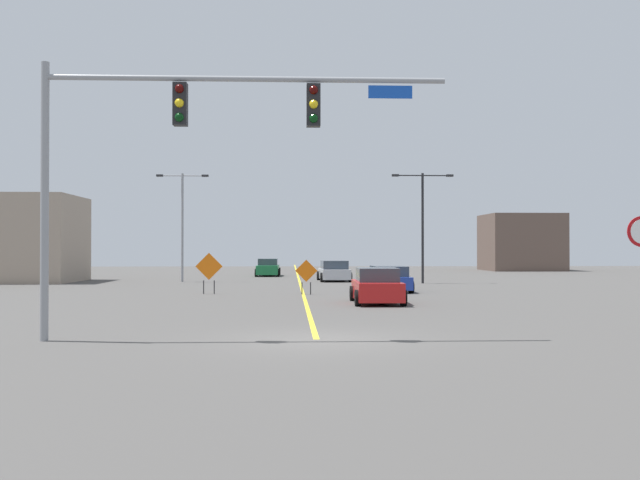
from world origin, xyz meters
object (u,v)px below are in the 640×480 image
object	(u,v)px
construction_sign_left_shoulder	(209,268)
car_red_distant	(377,287)
traffic_signal_assembly	(178,132)
car_silver_far	(334,271)
car_blue_near	(388,279)
street_lamp_mid_left	(182,217)
street_lamp_near_left	(423,216)
car_green_mid	(268,268)
construction_sign_median_near	(306,273)

from	to	relation	value
construction_sign_left_shoulder	car_red_distant	world-z (taller)	construction_sign_left_shoulder
traffic_signal_assembly	car_red_distant	size ratio (longest dim) A/B	2.39
traffic_signal_assembly	car_silver_far	size ratio (longest dim) A/B	2.28
car_red_distant	car_blue_near	size ratio (longest dim) A/B	0.96
construction_sign_left_shoulder	car_blue_near	bearing A→B (deg)	9.76
street_lamp_mid_left	car_silver_far	size ratio (longest dim) A/B	1.67
street_lamp_mid_left	car_red_distant	world-z (taller)	street_lamp_mid_left
street_lamp_near_left	car_blue_near	world-z (taller)	street_lamp_near_left
traffic_signal_assembly	car_silver_far	world-z (taller)	traffic_signal_assembly
construction_sign_left_shoulder	car_green_mid	bearing A→B (deg)	84.36
construction_sign_left_shoulder	car_blue_near	size ratio (longest dim) A/B	0.47
street_lamp_near_left	construction_sign_left_shoulder	xyz separation A→B (m)	(-12.53, -10.02, -3.03)
street_lamp_near_left	traffic_signal_assembly	bearing A→B (deg)	-112.13
car_red_distant	street_lamp_near_left	bearing A→B (deg)	73.09
street_lamp_near_left	car_red_distant	size ratio (longest dim) A/B	1.71
construction_sign_left_shoulder	car_red_distant	xyz separation A→B (m)	(7.56, -6.35, -0.60)
car_red_distant	car_green_mid	distance (m)	29.40
street_lamp_near_left	construction_sign_left_shoulder	distance (m)	16.33
street_lamp_near_left	construction_sign_median_near	distance (m)	13.56
construction_sign_median_near	car_red_distant	world-z (taller)	construction_sign_median_near
traffic_signal_assembly	construction_sign_median_near	size ratio (longest dim) A/B	5.85
street_lamp_near_left	construction_sign_median_near	xyz separation A→B (m)	(-7.73, -10.66, -3.24)
street_lamp_near_left	car_blue_near	xyz separation A→B (m)	(-3.39, -8.45, -3.66)
car_silver_far	car_green_mid	xyz separation A→B (m)	(-4.81, 9.15, -0.01)
car_green_mid	car_red_distant	bearing A→B (deg)	-79.56
street_lamp_mid_left	car_blue_near	distance (m)	17.07
street_lamp_mid_left	car_green_mid	world-z (taller)	street_lamp_mid_left
traffic_signal_assembly	car_blue_near	distance (m)	21.35
construction_sign_left_shoulder	car_blue_near	world-z (taller)	construction_sign_left_shoulder
traffic_signal_assembly	construction_sign_left_shoulder	size ratio (longest dim) A/B	4.89
construction_sign_left_shoulder	construction_sign_median_near	world-z (taller)	construction_sign_left_shoulder
traffic_signal_assembly	construction_sign_left_shoulder	world-z (taller)	traffic_signal_assembly
car_blue_near	street_lamp_mid_left	bearing A→B (deg)	137.89
street_lamp_mid_left	car_silver_far	bearing A→B (deg)	3.71
street_lamp_mid_left	car_green_mid	bearing A→B (deg)	60.96
street_lamp_mid_left	construction_sign_left_shoulder	distance (m)	13.51
traffic_signal_assembly	street_lamp_mid_left	world-z (taller)	street_lamp_mid_left
traffic_signal_assembly	car_red_distant	world-z (taller)	traffic_signal_assembly
construction_sign_left_shoulder	car_green_mid	size ratio (longest dim) A/B	0.46
car_silver_far	car_green_mid	size ratio (longest dim) A/B	0.98
car_red_distant	car_green_mid	world-z (taller)	car_red_distant
car_green_mid	construction_sign_left_shoulder	bearing A→B (deg)	-95.64
street_lamp_mid_left	construction_sign_median_near	distance (m)	15.95
car_silver_far	car_red_distant	distance (m)	19.77
construction_sign_left_shoulder	car_silver_far	size ratio (longest dim) A/B	0.47
construction_sign_left_shoulder	car_blue_near	xyz separation A→B (m)	(9.14, 1.57, -0.63)
street_lamp_mid_left	street_lamp_near_left	distance (m)	15.99
construction_sign_median_near	car_silver_far	distance (m)	14.23
construction_sign_left_shoulder	street_lamp_mid_left	bearing A→B (deg)	104.19
traffic_signal_assembly	street_lamp_mid_left	xyz separation A→B (m)	(-4.46, 30.50, -0.75)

